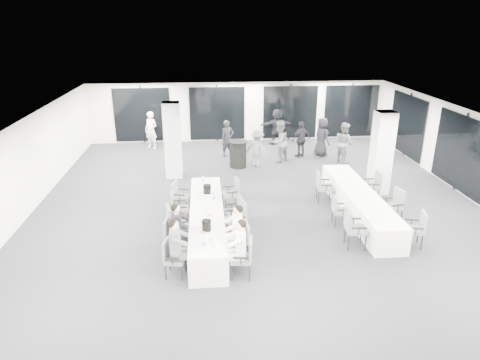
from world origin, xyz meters
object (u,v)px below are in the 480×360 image
(chair_main_left_fourth, at_px, (177,207))
(chair_main_right_second, at_px, (242,239))
(standing_guest_a, at_px, (227,136))
(chair_side_left_mid, at_px, (338,209))
(chair_main_right_fourth, at_px, (236,209))
(chair_side_right_mid, at_px, (394,204))
(chair_side_left_near, at_px, (353,226))
(standing_guest_b, at_px, (279,139))
(standing_guest_g, at_px, (151,128))
(chair_main_left_near, at_px, (172,256))
(standing_guest_h, at_px, (344,140))
(ice_bucket_far, at_px, (207,189))
(standing_guest_c, at_px, (257,146))
(banquet_table_main, at_px, (207,222))
(chair_main_left_mid, at_px, (175,221))
(banquet_table_side, at_px, (359,203))
(chair_main_right_near, at_px, (245,255))
(chair_main_right_far, at_px, (233,191))
(chair_side_left_far, at_px, (322,185))
(chair_main_left_far, at_px, (179,194))
(chair_side_right_near, at_px, (417,227))
(ice_bucket_near, at_px, (206,225))
(cocktail_table, at_px, (238,154))
(standing_guest_f, at_px, (277,124))
(standing_guest_d, at_px, (301,137))
(standing_guest_e, at_px, (322,134))
(chair_main_left_second, at_px, (173,236))

(chair_main_left_fourth, relative_size, chair_main_right_second, 1.02)
(standing_guest_a, bearing_deg, chair_side_left_mid, -87.68)
(chair_main_right_fourth, distance_m, chair_side_right_mid, 4.58)
(chair_side_left_near, bearing_deg, standing_guest_b, -169.41)
(chair_side_left_mid, bearing_deg, chair_main_right_second, -58.71)
(standing_guest_g, bearing_deg, chair_main_left_near, -50.14)
(chair_side_left_near, height_order, standing_guest_h, standing_guest_h)
(chair_side_right_mid, distance_m, ice_bucket_far, 5.45)
(chair_main_left_fourth, distance_m, standing_guest_c, 5.70)
(banquet_table_main, distance_m, chair_main_left_mid, 0.92)
(banquet_table_side, relative_size, standing_guest_g, 2.62)
(chair_side_left_near, bearing_deg, chair_side_left_mid, -175.56)
(chair_main_right_near, bearing_deg, ice_bucket_far, 20.36)
(chair_main_right_far, xyz_separation_m, chair_side_left_far, (2.90, 0.25, 0.03))
(chair_main_left_far, xyz_separation_m, chair_main_right_near, (1.66, -3.81, 0.02))
(chair_main_right_near, bearing_deg, chair_main_right_second, 6.64)
(chair_main_left_near, distance_m, chair_side_right_near, 6.29)
(chair_main_left_far, height_order, chair_side_right_near, chair_side_right_near)
(banquet_table_main, distance_m, ice_bucket_far, 1.28)
(chair_main_left_far, height_order, chair_main_right_far, chair_main_right_far)
(chair_main_left_mid, xyz_separation_m, ice_bucket_near, (0.82, -0.87, 0.29))
(chair_side_left_far, bearing_deg, chair_side_right_mid, 51.45)
(cocktail_table, relative_size, chair_main_right_far, 1.09)
(standing_guest_f, bearing_deg, banquet_table_main, 61.54)
(chair_main_left_mid, relative_size, standing_guest_d, 0.59)
(chair_main_left_far, height_order, standing_guest_d, standing_guest_d)
(chair_main_left_near, height_order, chair_main_left_mid, chair_main_left_mid)
(cocktail_table, distance_m, chair_side_right_mid, 6.73)
(chair_main_right_second, bearing_deg, chair_side_left_near, -88.14)
(ice_bucket_far, bearing_deg, chair_side_left_mid, -13.30)
(standing_guest_g, bearing_deg, standing_guest_c, -2.04)
(banquet_table_main, relative_size, chair_main_left_mid, 4.80)
(banquet_table_side, bearing_deg, standing_guest_h, 77.71)
(standing_guest_b, bearing_deg, chair_main_left_fourth, 9.84)
(standing_guest_c, bearing_deg, chair_main_right_second, 115.38)
(chair_main_left_far, height_order, chair_main_right_fourth, chair_main_left_far)
(chair_side_left_near, xyz_separation_m, standing_guest_b, (-0.68, 7.12, 0.40))
(chair_side_left_near, height_order, standing_guest_a, standing_guest_a)
(chair_main_left_fourth, relative_size, ice_bucket_near, 3.61)
(chair_side_left_far, relative_size, standing_guest_a, 0.58)
(chair_side_left_mid, distance_m, standing_guest_a, 7.38)
(chair_main_right_near, distance_m, standing_guest_g, 11.15)
(standing_guest_a, bearing_deg, standing_guest_c, -73.52)
(chair_main_right_near, relative_size, standing_guest_e, 0.51)
(chair_side_right_mid, xyz_separation_m, standing_guest_d, (-1.32, 6.39, 0.30))
(chair_main_left_mid, bearing_deg, banquet_table_side, 87.62)
(chair_side_left_far, relative_size, standing_guest_h, 0.54)
(banquet_table_side, relative_size, chair_main_right_second, 5.32)
(chair_main_left_second, height_order, chair_main_right_second, chair_main_left_second)
(chair_side_left_far, relative_size, standing_guest_b, 0.51)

